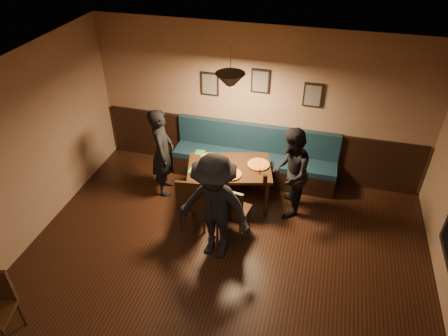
% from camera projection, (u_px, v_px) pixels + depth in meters
% --- Properties ---
extents(floor, '(7.00, 7.00, 0.00)m').
position_uv_depth(floor, '(203.00, 320.00, 5.26)').
color(floor, black).
rests_on(floor, ground).
extents(ceiling, '(7.00, 7.00, 0.00)m').
position_uv_depth(ceiling, '(193.00, 131.00, 3.65)').
color(ceiling, silver).
rests_on(ceiling, ground).
extents(wall_back, '(6.00, 0.00, 6.00)m').
position_uv_depth(wall_back, '(259.00, 104.00, 7.22)').
color(wall_back, '#8C704F').
rests_on(wall_back, ground).
extents(wainscot, '(5.88, 0.06, 1.00)m').
position_uv_depth(wainscot, '(257.00, 148.00, 7.71)').
color(wainscot, black).
rests_on(wainscot, ground).
extents(booth_bench, '(3.00, 0.60, 1.00)m').
position_uv_depth(booth_bench, '(254.00, 156.00, 7.50)').
color(booth_bench, '#0F232D').
rests_on(booth_bench, ground).
extents(picture_left, '(0.32, 0.04, 0.42)m').
position_uv_depth(picture_left, '(210.00, 84.00, 7.21)').
color(picture_left, black).
rests_on(picture_left, wall_back).
extents(picture_center, '(0.32, 0.04, 0.42)m').
position_uv_depth(picture_center, '(260.00, 81.00, 6.93)').
color(picture_center, black).
rests_on(picture_center, wall_back).
extents(picture_right, '(0.32, 0.04, 0.42)m').
position_uv_depth(picture_right, '(313.00, 95.00, 6.83)').
color(picture_right, black).
rests_on(picture_right, wall_back).
extents(pendant_lamp, '(0.44, 0.44, 0.25)m').
position_uv_depth(pendant_lamp, '(230.00, 81.00, 5.93)').
color(pendant_lamp, black).
rests_on(pendant_lamp, ceiling).
extents(dining_table, '(1.56, 1.21, 0.74)m').
position_uv_depth(dining_table, '(229.00, 184.00, 7.01)').
color(dining_table, black).
rests_on(dining_table, floor).
extents(chair_near_left, '(0.50, 0.50, 1.01)m').
position_uv_depth(chair_near_left, '(194.00, 200.00, 6.45)').
color(chair_near_left, black).
rests_on(chair_near_left, floor).
extents(chair_near_right, '(0.51, 0.51, 1.01)m').
position_uv_depth(chair_near_right, '(234.00, 209.00, 6.26)').
color(chair_near_right, '#331D0E').
rests_on(chair_near_right, floor).
extents(diner_left, '(0.54, 0.68, 1.63)m').
position_uv_depth(diner_left, '(162.00, 152.00, 7.01)').
color(diner_left, black).
rests_on(diner_left, floor).
extents(diner_right, '(0.63, 0.79, 1.58)m').
position_uv_depth(diner_right, '(290.00, 173.00, 6.56)').
color(diner_right, black).
rests_on(diner_right, floor).
extents(diner_front, '(1.23, 0.85, 1.74)m').
position_uv_depth(diner_front, '(215.00, 208.00, 5.72)').
color(diner_front, black).
rests_on(diner_front, floor).
extents(pizza_a, '(0.36, 0.36, 0.04)m').
position_uv_depth(pizza_a, '(210.00, 158.00, 6.98)').
color(pizza_a, '#C07024').
rests_on(pizza_a, dining_table).
extents(pizza_b, '(0.42, 0.42, 0.04)m').
position_uv_depth(pizza_b, '(231.00, 174.00, 6.59)').
color(pizza_b, orange).
rests_on(pizza_b, dining_table).
extents(pizza_c, '(0.43, 0.43, 0.04)m').
position_uv_depth(pizza_c, '(259.00, 164.00, 6.82)').
color(pizza_c, orange).
rests_on(pizza_c, dining_table).
extents(soda_glass, '(0.09, 0.09, 0.16)m').
position_uv_depth(soda_glass, '(265.00, 179.00, 6.39)').
color(soda_glass, black).
rests_on(soda_glass, dining_table).
extents(tabasco_bottle, '(0.03, 0.03, 0.11)m').
position_uv_depth(tabasco_bottle, '(259.00, 171.00, 6.60)').
color(tabasco_bottle, '#A82805').
rests_on(tabasco_bottle, dining_table).
extents(napkin_a, '(0.17, 0.17, 0.01)m').
position_uv_depth(napkin_a, '(200.00, 153.00, 7.15)').
color(napkin_a, '#1F7523').
rests_on(napkin_a, dining_table).
extents(napkin_b, '(0.15, 0.15, 0.01)m').
position_uv_depth(napkin_b, '(193.00, 170.00, 6.71)').
color(napkin_b, '#20793B').
rests_on(napkin_b, dining_table).
extents(cutlery_set, '(0.20, 0.07, 0.00)m').
position_uv_depth(cutlery_set, '(220.00, 179.00, 6.52)').
color(cutlery_set, white).
rests_on(cutlery_set, dining_table).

